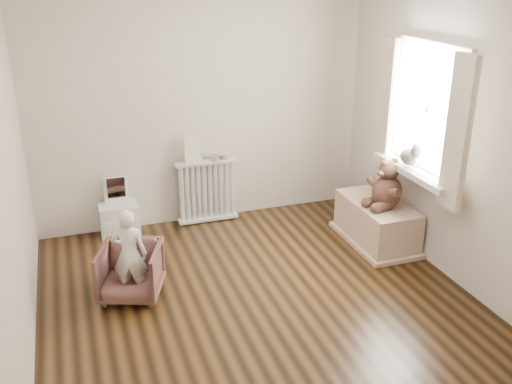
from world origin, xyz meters
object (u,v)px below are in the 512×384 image
object	(u,v)px
radiator	(207,189)
teddy_bear	(388,185)
toy_vanity	(119,211)
plush_cat	(411,156)
toy_bench	(376,224)
child	(129,254)
armchair	(131,272)

from	to	relation	value
radiator	teddy_bear	world-z (taller)	teddy_bear
toy_vanity	plush_cat	xyz separation A→B (m)	(2.62, -1.29, 0.72)
plush_cat	radiator	bearing A→B (deg)	142.20
toy_bench	plush_cat	xyz separation A→B (m)	(0.14, -0.27, 0.80)
child	teddy_bear	world-z (taller)	teddy_bear
armchair	child	bearing A→B (deg)	-69.69
radiator	armchair	size ratio (longest dim) A/B	1.37
armchair	child	world-z (taller)	child
toy_vanity	toy_bench	world-z (taller)	toy_vanity
toy_vanity	armchair	world-z (taller)	toy_vanity
teddy_bear	plush_cat	distance (m)	0.38
radiator	armchair	distance (m)	1.64
toy_bench	teddy_bear	world-z (taller)	teddy_bear
teddy_bear	child	bearing A→B (deg)	175.14
toy_vanity	child	xyz separation A→B (m)	(-0.04, -1.30, 0.15)
armchair	toy_bench	size ratio (longest dim) A/B	0.55
toy_bench	child	bearing A→B (deg)	-173.67
toy_vanity	teddy_bear	xyz separation A→B (m)	(2.50, -1.14, 0.40)
teddy_bear	radiator	bearing A→B (deg)	134.12
armchair	child	distance (m)	0.20
child	plush_cat	world-z (taller)	plush_cat
armchair	child	size ratio (longest dim) A/B	0.63
child	teddy_bear	distance (m)	2.56
child	teddy_bear	size ratio (longest dim) A/B	1.66
child	radiator	bearing A→B (deg)	-106.80
radiator	child	world-z (taller)	child
radiator	child	xyz separation A→B (m)	(-1.01, -1.33, 0.04)
radiator	toy_vanity	size ratio (longest dim) A/B	1.12
toy_vanity	toy_bench	xyz separation A→B (m)	(2.48, -1.02, -0.08)
toy_bench	armchair	bearing A→B (deg)	-174.80
toy_bench	plush_cat	world-z (taller)	plush_cat
teddy_bear	toy_vanity	bearing A→B (deg)	146.96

